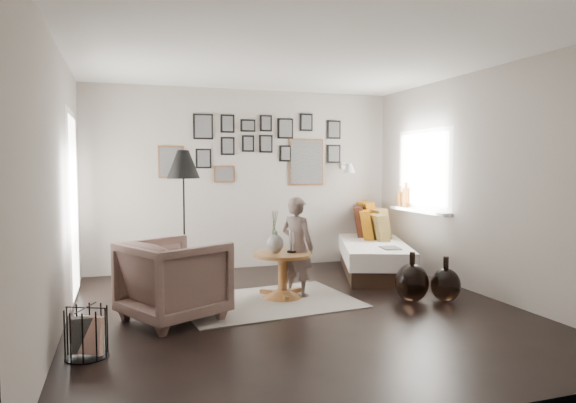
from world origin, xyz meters
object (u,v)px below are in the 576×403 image
object	(u,v)px
vase	(275,240)
demijohn_small	(446,285)
child	(297,246)
armchair	(174,280)
floor_lamp	(183,170)
pedestal_table	(283,277)
daybed	(371,251)
demijohn_large	(412,282)
magazine_basket	(87,333)

from	to	relation	value
vase	demijohn_small	bearing A→B (deg)	-22.57
demijohn_small	child	bearing A→B (deg)	153.14
armchair	floor_lamp	size ratio (longest dim) A/B	0.51
pedestal_table	child	xyz separation A→B (m)	(0.19, 0.04, 0.33)
floor_lamp	pedestal_table	bearing A→B (deg)	-36.68
daybed	armchair	bearing A→B (deg)	-133.51
daybed	child	world-z (taller)	child
child	armchair	bearing A→B (deg)	74.69
demijohn_small	pedestal_table	bearing A→B (deg)	157.04
floor_lamp	demijohn_large	world-z (taller)	floor_lamp
demijohn_large	child	distance (m)	1.33
floor_lamp	demijohn_small	xyz separation A→B (m)	(2.67, -1.45, -1.26)
pedestal_table	demijohn_large	size ratio (longest dim) A/B	1.20
demijohn_small	magazine_basket	bearing A→B (deg)	-171.68
pedestal_table	armchair	size ratio (longest dim) A/B	0.76
daybed	floor_lamp	size ratio (longest dim) A/B	1.24
vase	demijohn_small	xyz separation A→B (m)	(1.74, -0.72, -0.47)
vase	armchair	xyz separation A→B (m)	(-1.17, -0.48, -0.27)
armchair	demijohn_large	bearing A→B (deg)	-120.72
floor_lamp	demijohn_small	bearing A→B (deg)	-28.57
demijohn_large	child	size ratio (longest dim) A/B	0.48
daybed	armchair	world-z (taller)	daybed
pedestal_table	armchair	bearing A→B (deg)	-159.58
floor_lamp	magazine_basket	world-z (taller)	floor_lamp
daybed	magazine_basket	xyz separation A→B (m)	(-3.60, -2.21, -0.11)
magazine_basket	demijohn_small	xyz separation A→B (m)	(3.66, 0.54, -0.00)
pedestal_table	demijohn_small	bearing A→B (deg)	-22.96
armchair	magazine_basket	distance (m)	1.10
armchair	daybed	bearing A→B (deg)	-91.33
child	floor_lamp	bearing A→B (deg)	24.70
armchair	magazine_basket	bearing A→B (deg)	107.99
floor_lamp	child	bearing A→B (deg)	-30.61
magazine_basket	child	xyz separation A→B (m)	(2.19, 1.28, 0.38)
pedestal_table	armchair	distance (m)	1.34
demijohn_large	demijohn_small	bearing A→B (deg)	-18.92
demijohn_small	armchair	bearing A→B (deg)	175.29
daybed	demijohn_large	xyz separation A→B (m)	(-0.29, -1.55, -0.09)
floor_lamp	child	size ratio (longest dim) A/B	1.47
floor_lamp	armchair	bearing A→B (deg)	-101.30
armchair	demijohn_small	world-z (taller)	armchair
armchair	magazine_basket	size ratio (longest dim) A/B	2.08
pedestal_table	daybed	world-z (taller)	daybed
demijohn_large	vase	bearing A→B (deg)	156.54
pedestal_table	floor_lamp	bearing A→B (deg)	143.32
vase	demijohn_large	world-z (taller)	vase
demijohn_large	demijohn_small	xyz separation A→B (m)	(0.35, -0.12, -0.02)
vase	armchair	distance (m)	1.29
vase	child	distance (m)	0.29
child	pedestal_table	bearing A→B (deg)	67.56
vase	daybed	xyz separation A→B (m)	(1.68, 0.95, -0.36)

